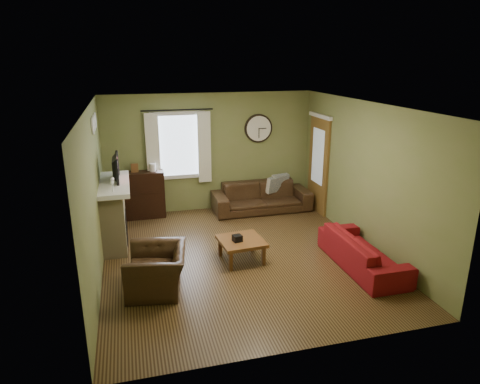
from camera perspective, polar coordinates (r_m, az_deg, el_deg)
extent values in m
cube|color=#49341B|center=(7.54, 0.04, -8.58)|extent=(4.60, 5.20, 0.00)
cube|color=white|center=(6.81, 0.05, 11.47)|extent=(4.60, 5.20, 0.00)
cube|color=olive|center=(6.87, -18.83, -0.53)|extent=(0.00, 5.20, 2.60)
cube|color=olive|center=(7.95, 16.30, 2.10)|extent=(0.00, 5.20, 2.60)
cube|color=olive|center=(9.52, -3.98, 5.26)|extent=(4.60, 0.00, 2.60)
cube|color=olive|center=(4.76, 8.17, -7.79)|extent=(4.60, 0.00, 2.60)
cube|color=tan|center=(8.18, -16.48, -2.99)|extent=(0.40, 1.40, 1.10)
cube|color=black|center=(8.27, -15.01, -4.52)|extent=(0.04, 0.60, 0.55)
cube|color=white|center=(8.00, -16.63, 0.98)|extent=(0.58, 1.60, 0.08)
imported|color=black|center=(8.09, -16.60, 2.74)|extent=(0.08, 0.60, 0.35)
cube|color=#994C3F|center=(8.08, -16.06, 3.17)|extent=(0.02, 0.62, 0.36)
cylinder|color=white|center=(7.44, -19.05, 8.32)|extent=(0.28, 0.28, 0.03)
cylinder|color=white|center=(7.79, -18.90, 8.71)|extent=(0.28, 0.28, 0.03)
cylinder|color=white|center=(8.13, -18.76, 9.07)|extent=(0.28, 0.28, 0.03)
cylinder|color=black|center=(9.14, -8.35, 10.77)|extent=(0.03, 0.03, 1.50)
cube|color=silver|center=(9.23, -11.54, 5.50)|extent=(0.28, 0.04, 1.55)
cube|color=silver|center=(9.35, -4.77, 5.95)|extent=(0.28, 0.04, 1.55)
cube|color=brown|center=(9.57, 10.42, 3.54)|extent=(0.05, 0.90, 2.10)
imported|color=brown|center=(9.47, -12.43, 2.70)|extent=(0.28, 0.29, 0.02)
imported|color=#322012|center=(9.62, 2.86, -0.67)|extent=(2.17, 0.85, 0.63)
cube|color=gray|center=(9.89, 5.31, 1.20)|extent=(0.43, 0.23, 0.41)
cube|color=gray|center=(9.74, 4.53, 0.97)|extent=(0.37, 0.25, 0.36)
imported|color=maroon|center=(7.37, 16.04, -7.62)|extent=(0.73, 1.88, 0.55)
imported|color=#322012|center=(6.54, -11.02, -10.14)|extent=(1.00, 1.10, 0.64)
cube|color=black|center=(7.18, -0.36, -6.46)|extent=(0.17, 0.17, 0.11)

